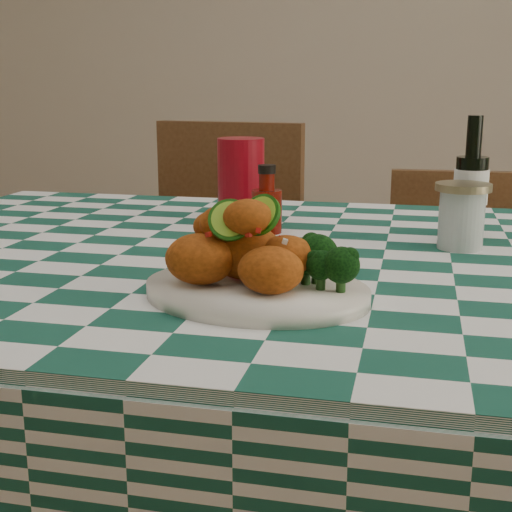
% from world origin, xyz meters
% --- Properties ---
extents(dining_table, '(1.66, 1.06, 0.79)m').
position_xyz_m(dining_table, '(0.00, 0.00, 0.39)').
color(dining_table, '#164C3C').
rests_on(dining_table, ground).
extents(plate, '(0.33, 0.28, 0.02)m').
position_xyz_m(plate, '(-0.04, -0.24, 0.80)').
color(plate, white).
rests_on(plate, dining_table).
extents(fried_chicken_pile, '(0.17, 0.12, 0.11)m').
position_xyz_m(fried_chicken_pile, '(-0.05, -0.24, 0.86)').
color(fried_chicken_pile, '#AF4A10').
rests_on(fried_chicken_pile, plate).
extents(broccoli_side, '(0.08, 0.08, 0.06)m').
position_xyz_m(broccoli_side, '(0.04, -0.23, 0.83)').
color(broccoli_side, black).
rests_on(broccoli_side, plate).
extents(red_tumbler, '(0.10, 0.10, 0.16)m').
position_xyz_m(red_tumbler, '(-0.19, 0.27, 0.87)').
color(red_tumbler, maroon).
rests_on(red_tumbler, dining_table).
extents(ketchup_bottle, '(0.07, 0.07, 0.12)m').
position_xyz_m(ketchup_bottle, '(-0.11, 0.16, 0.85)').
color(ketchup_bottle, '#630D04').
rests_on(ketchup_bottle, dining_table).
extents(mason_jar, '(0.11, 0.11, 0.11)m').
position_xyz_m(mason_jar, '(0.22, 0.10, 0.84)').
color(mason_jar, '#B2BCBA').
rests_on(mason_jar, dining_table).
extents(beer_bottle, '(0.06, 0.06, 0.21)m').
position_xyz_m(beer_bottle, '(0.24, 0.19, 0.89)').
color(beer_bottle, black).
rests_on(beer_bottle, dining_table).
extents(wooden_chair_left, '(0.48, 0.50, 0.94)m').
position_xyz_m(wooden_chair_left, '(-0.40, 0.68, 0.47)').
color(wooden_chair_left, '#472814').
rests_on(wooden_chair_left, ground).
extents(wooden_chair_right, '(0.39, 0.41, 0.82)m').
position_xyz_m(wooden_chair_right, '(0.27, 0.70, 0.41)').
color(wooden_chair_right, '#472814').
rests_on(wooden_chair_right, ground).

